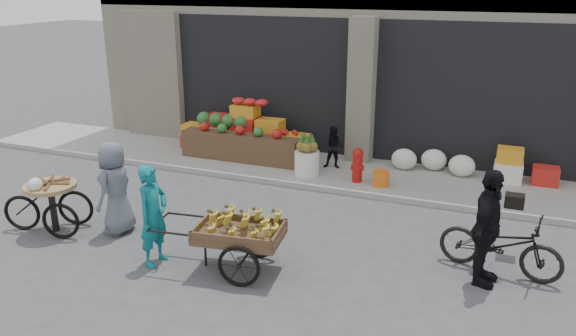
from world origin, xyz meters
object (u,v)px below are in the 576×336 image
at_px(vendor_woman, 153,215).
at_px(bicycle, 500,244).
at_px(fire_hydrant, 358,164).
at_px(seated_person, 334,147).
at_px(vendor_grey, 115,188).
at_px(banana_cart, 236,230).
at_px(cyclist, 487,228).
at_px(pineapple_bin, 307,163).
at_px(tricycle_cart, 51,200).
at_px(orange_bucket, 381,178).

xyz_separation_m(vendor_woman, bicycle, (4.73, 1.59, -0.32)).
relative_size(fire_hydrant, seated_person, 0.76).
distance_m(vendor_grey, bicycle, 6.02).
bearing_deg(seated_person, vendor_grey, -130.10).
xyz_separation_m(seated_person, banana_cart, (-0.00, -4.62, 0.05)).
xyz_separation_m(vendor_grey, cyclist, (5.74, 0.51, 0.05)).
distance_m(vendor_woman, cyclist, 4.69).
xyz_separation_m(pineapple_bin, vendor_woman, (-0.82, -4.27, 0.40)).
distance_m(vendor_woman, tricycle_cart, 2.25).
bearing_deg(tricycle_cart, vendor_grey, 2.70).
bearing_deg(vendor_woman, vendor_grey, 63.89).
relative_size(orange_bucket, seated_person, 0.34).
height_order(vendor_grey, bicycle, vendor_grey).
relative_size(banana_cart, bicycle, 1.26).
relative_size(seated_person, vendor_woman, 0.61).
bearing_deg(orange_bucket, tricycle_cart, -140.21).
height_order(pineapple_bin, orange_bucket, pineapple_bin).
relative_size(vendor_woman, vendor_grey, 0.98).
relative_size(vendor_woman, cyclist, 0.92).
height_order(tricycle_cart, vendor_grey, vendor_grey).
bearing_deg(pineapple_bin, fire_hydrant, -2.60).
bearing_deg(cyclist, bicycle, -16.85).
distance_m(seated_person, banana_cart, 4.62).
relative_size(vendor_woman, bicycle, 0.89).
bearing_deg(tricycle_cart, seated_person, 35.30).
xyz_separation_m(seated_person, cyclist, (3.31, -3.68, 0.25)).
bearing_deg(bicycle, orange_bucket, 51.55).
bearing_deg(tricycle_cart, bicycle, -7.16).
bearing_deg(seated_person, pineapple_bin, -133.69).
bearing_deg(bicycle, cyclist, 163.15).
height_order(pineapple_bin, seated_person, seated_person).
bearing_deg(orange_bucket, cyclist, -54.71).
bearing_deg(cyclist, pineapple_bin, 60.01).
bearing_deg(banana_cart, cyclist, 8.57).
distance_m(orange_bucket, seated_person, 1.42).
bearing_deg(fire_hydrant, banana_cart, -100.04).
bearing_deg(cyclist, seated_person, 51.68).
relative_size(fire_hydrant, banana_cart, 0.33).
bearing_deg(pineapple_bin, cyclist, -39.70).
xyz_separation_m(fire_hydrant, vendor_woman, (-1.92, -4.22, 0.26)).
bearing_deg(vendor_grey, tricycle_cart, -71.89).
height_order(pineapple_bin, banana_cart, banana_cart).
height_order(banana_cart, cyclist, cyclist).
relative_size(seated_person, bicycle, 0.54).
xyz_separation_m(vendor_woman, vendor_grey, (-1.21, 0.68, 0.02)).
bearing_deg(banana_cart, pineapple_bin, 88.30).
bearing_deg(orange_bucket, banana_cart, -107.05).
xyz_separation_m(fire_hydrant, seated_person, (-0.70, 0.65, 0.08)).
distance_m(pineapple_bin, orange_bucket, 1.61).
relative_size(fire_hydrant, vendor_woman, 0.46).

